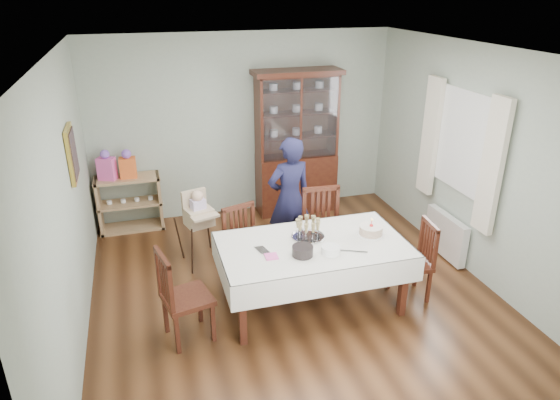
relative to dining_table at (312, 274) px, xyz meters
name	(u,v)px	position (x,y,z in m)	size (l,w,h in m)	color
floor	(294,294)	(-0.13, 0.24, -0.38)	(5.00, 5.00, 0.00)	#593319
room_shell	(281,139)	(-0.13, 0.77, 1.32)	(5.00, 5.00, 5.00)	#9EAA99
dining_table	(312,274)	(0.00, 0.00, 0.00)	(2.01, 1.17, 0.76)	#442011
china_cabinet	(297,141)	(0.62, 2.50, 0.74)	(1.30, 0.48, 2.18)	#442011
sideboard	(130,203)	(-1.88, 2.52, 0.02)	(0.90, 0.38, 0.80)	tan
picture_frame	(72,154)	(-2.35, 1.04, 1.27)	(0.04, 0.48, 0.58)	gold
window	(464,142)	(2.09, 0.54, 1.17)	(0.04, 1.02, 1.22)	white
curtain_left	(492,167)	(2.03, -0.08, 1.07)	(0.07, 0.30, 1.55)	silver
curtain_right	(430,136)	(2.03, 1.16, 1.07)	(0.07, 0.30, 1.55)	silver
radiator	(446,235)	(2.03, 0.54, -0.08)	(0.10, 0.80, 0.55)	white
chair_far_left	(247,264)	(-0.60, 0.57, -0.10)	(0.55, 0.55, 0.97)	#442011
chair_far_right	(324,250)	(0.36, 0.57, -0.07)	(0.51, 0.51, 1.07)	#442011
chair_end_left	(186,312)	(-1.39, -0.19, -0.09)	(0.54, 0.54, 1.00)	#442011
chair_end_right	(410,274)	(1.13, -0.15, -0.11)	(0.45, 0.45, 0.91)	#442011
woman	(289,199)	(0.09, 1.13, 0.42)	(0.59, 0.38, 1.61)	#161632
high_chair	(200,234)	(-1.04, 1.31, -0.01)	(0.54, 0.54, 0.97)	black
champagne_tray	(308,232)	(-0.01, 0.15, 0.45)	(0.37, 0.37, 0.22)	silver
birthday_cake	(371,231)	(0.68, 0.01, 0.43)	(0.29, 0.29, 0.20)	white
plate_stack_dark	(303,251)	(-0.19, -0.20, 0.43)	(0.22, 0.22, 0.10)	black
plate_stack_white	(331,250)	(0.10, -0.25, 0.42)	(0.19, 0.19, 0.08)	white
napkin_stack	(271,256)	(-0.50, -0.15, 0.38)	(0.13, 0.13, 0.02)	#E956AA
cutlery	(258,250)	(-0.59, 0.01, 0.38)	(0.12, 0.17, 0.01)	silver
cake_knife	(353,251)	(0.34, -0.28, 0.38)	(0.29, 0.03, 0.01)	silver
gift_bag_pink	(107,166)	(-2.12, 2.50, 0.60)	(0.27, 0.23, 0.43)	#E956AA
gift_bag_orange	(128,165)	(-1.84, 2.50, 0.60)	(0.23, 0.16, 0.41)	orange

